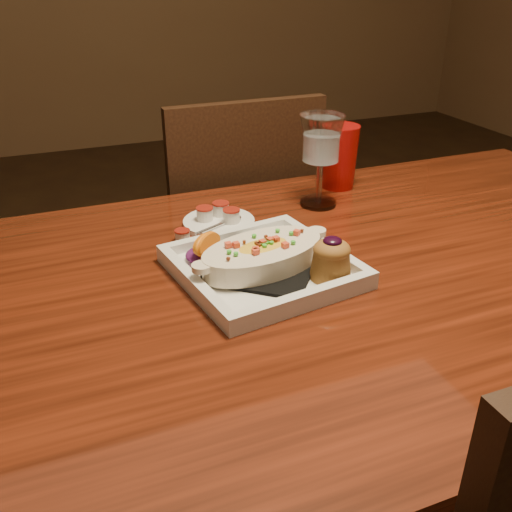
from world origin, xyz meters
name	(u,v)px	position (x,y,z in m)	size (l,w,h in m)	color
table	(350,314)	(0.00, 0.00, 0.65)	(1.50, 0.90, 0.75)	maroon
chair_far	(233,244)	(0.00, 0.63, 0.51)	(0.42, 0.42, 0.93)	black
plate	(268,260)	(-0.15, 0.03, 0.78)	(0.31, 0.31, 0.08)	white
goblet	(321,144)	(0.07, 0.27, 0.88)	(0.09, 0.09, 0.19)	silver
saucer	(219,220)	(-0.16, 0.25, 0.76)	(0.14, 0.14, 0.10)	white
creamer_loose	(182,236)	(-0.25, 0.21, 0.76)	(0.03, 0.03, 0.02)	silver
red_tumbler	(339,157)	(0.17, 0.36, 0.82)	(0.09, 0.09, 0.14)	#9F0C0B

